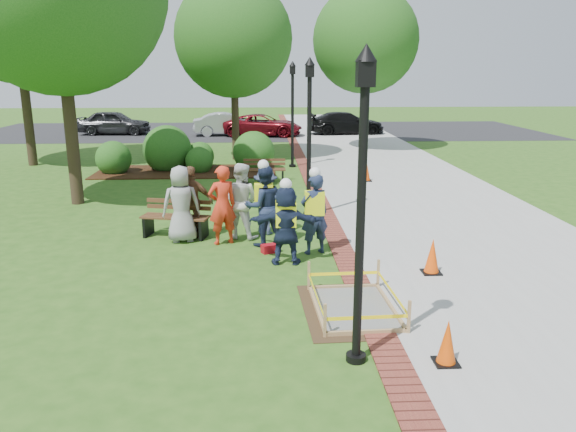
{
  "coord_description": "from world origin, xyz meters",
  "views": [
    {
      "loc": [
        -0.04,
        -10.03,
        3.96
      ],
      "look_at": [
        0.5,
        1.2,
        1.0
      ],
      "focal_mm": 35.0,
      "sensor_mm": 36.0,
      "label": 1
    }
  ],
  "objects_px": {
    "hivis_worker_c": "(264,204)",
    "hivis_worker_b": "(314,211)",
    "cone_front": "(447,343)",
    "wet_concrete_pad": "(354,297)",
    "bench_near": "(176,226)",
    "hivis_worker_a": "(286,222)",
    "lamp_near": "(362,187)"
  },
  "relations": [
    {
      "from": "hivis_worker_c",
      "to": "hivis_worker_b",
      "type": "bearing_deg",
      "value": -30.07
    },
    {
      "from": "cone_front",
      "to": "hivis_worker_c",
      "type": "xyz_separation_m",
      "value": [
        -2.47,
        5.54,
        0.66
      ]
    },
    {
      "from": "wet_concrete_pad",
      "to": "bench_near",
      "type": "bearing_deg",
      "value": 129.12
    },
    {
      "from": "hivis_worker_a",
      "to": "hivis_worker_b",
      "type": "relative_size",
      "value": 0.94
    },
    {
      "from": "cone_front",
      "to": "hivis_worker_b",
      "type": "height_order",
      "value": "hivis_worker_b"
    },
    {
      "from": "wet_concrete_pad",
      "to": "bench_near",
      "type": "height_order",
      "value": "bench_near"
    },
    {
      "from": "lamp_near",
      "to": "hivis_worker_a",
      "type": "xyz_separation_m",
      "value": [
        -0.8,
        4.1,
        -1.58
      ]
    },
    {
      "from": "lamp_near",
      "to": "hivis_worker_c",
      "type": "height_order",
      "value": "lamp_near"
    },
    {
      "from": "bench_near",
      "to": "hivis_worker_b",
      "type": "xyz_separation_m",
      "value": [
        3.23,
        -1.41,
        0.67
      ]
    },
    {
      "from": "cone_front",
      "to": "hivis_worker_a",
      "type": "distance_m",
      "value": 4.75
    },
    {
      "from": "cone_front",
      "to": "hivis_worker_b",
      "type": "bearing_deg",
      "value": 105.61
    },
    {
      "from": "wet_concrete_pad",
      "to": "hivis_worker_a",
      "type": "distance_m",
      "value": 2.71
    },
    {
      "from": "hivis_worker_b",
      "to": "wet_concrete_pad",
      "type": "bearing_deg",
      "value": -82.62
    },
    {
      "from": "lamp_near",
      "to": "hivis_worker_c",
      "type": "bearing_deg",
      "value": 103.03
    },
    {
      "from": "cone_front",
      "to": "hivis_worker_c",
      "type": "distance_m",
      "value": 6.1
    },
    {
      "from": "wet_concrete_pad",
      "to": "hivis_worker_c",
      "type": "bearing_deg",
      "value": 112.06
    },
    {
      "from": "bench_near",
      "to": "hivis_worker_c",
      "type": "height_order",
      "value": "hivis_worker_c"
    },
    {
      "from": "wet_concrete_pad",
      "to": "hivis_worker_b",
      "type": "relative_size",
      "value": 1.23
    },
    {
      "from": "lamp_near",
      "to": "wet_concrete_pad",
      "type": "bearing_deg",
      "value": 81.67
    },
    {
      "from": "hivis_worker_b",
      "to": "cone_front",
      "type": "bearing_deg",
      "value": -74.39
    },
    {
      "from": "bench_near",
      "to": "cone_front",
      "type": "xyz_separation_m",
      "value": [
        4.6,
        -6.31,
        0.04
      ]
    },
    {
      "from": "hivis_worker_a",
      "to": "hivis_worker_c",
      "type": "height_order",
      "value": "hivis_worker_c"
    },
    {
      "from": "bench_near",
      "to": "hivis_worker_b",
      "type": "relative_size",
      "value": 0.89
    },
    {
      "from": "cone_front",
      "to": "lamp_near",
      "type": "bearing_deg",
      "value": 172.42
    },
    {
      "from": "lamp_near",
      "to": "hivis_worker_b",
      "type": "bearing_deg",
      "value": 91.78
    },
    {
      "from": "wet_concrete_pad",
      "to": "bench_near",
      "type": "xyz_separation_m",
      "value": [
        -3.63,
        4.46,
        0.05
      ]
    },
    {
      "from": "hivis_worker_a",
      "to": "hivis_worker_c",
      "type": "relative_size",
      "value": 0.91
    },
    {
      "from": "hivis_worker_a",
      "to": "lamp_near",
      "type": "bearing_deg",
      "value": -78.97
    },
    {
      "from": "bench_near",
      "to": "lamp_near",
      "type": "distance_m",
      "value": 7.35
    },
    {
      "from": "wet_concrete_pad",
      "to": "hivis_worker_c",
      "type": "height_order",
      "value": "hivis_worker_c"
    },
    {
      "from": "wet_concrete_pad",
      "to": "hivis_worker_b",
      "type": "bearing_deg",
      "value": 97.38
    },
    {
      "from": "hivis_worker_b",
      "to": "bench_near",
      "type": "bearing_deg",
      "value": 156.44
    }
  ]
}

